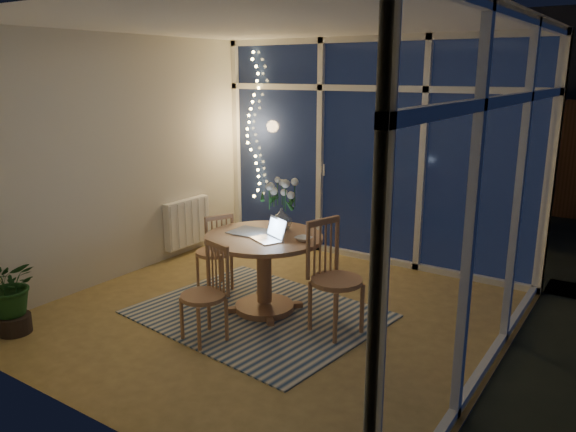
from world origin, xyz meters
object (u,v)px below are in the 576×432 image
Objects in this scene: chair_front at (203,294)px; potted_plant at (10,292)px; chair_right at (337,278)px; chair_left at (214,250)px; flower_vase at (282,219)px; laptop at (267,229)px; dining_table at (264,274)px.

chair_front is 1.68m from potted_plant.
chair_front is (-0.84, -0.76, -0.08)m from chair_right.
chair_left is 1.91m from potted_plant.
flower_vase is at bearing 121.50° from chair_left.
flower_vase reaches higher than laptop.
chair_front is (-0.06, -0.78, 0.05)m from dining_table.
chair_front is 2.98× the size of laptop.
chair_right is 4.79× the size of flower_vase.
potted_plant is at bearing -112.52° from laptop.
dining_table is 0.55m from flower_vase.
chair_right is 3.52× the size of laptop.
dining_table is 1.29× the size of chair_front.
potted_plant is (-1.65, -1.48, -0.47)m from laptop.
potted_plant is (-2.32, -1.56, -0.12)m from chair_right.
dining_table is 0.78m from chair_front.
dining_table is 3.83× the size of laptop.
chair_front is 1.12× the size of potted_plant.
potted_plant is at bearing -134.20° from dining_table.
flower_vase is at bearing 129.72° from laptop.
chair_front is 1.13m from flower_vase.
chair_left is 0.90m from flower_vase.
chair_right reaches higher than flower_vase.
flower_vase reaches higher than potted_plant.
laptop reaches higher than chair_front.
laptop is 0.38× the size of potted_plant.
dining_table is 1.09× the size of chair_right.
potted_plant is (-1.48, -0.81, -0.05)m from chair_front.
dining_table is 5.21× the size of flower_vase.
laptop is (0.87, -0.27, 0.43)m from chair_left.
flower_vase is 2.46m from potted_plant.
chair_right is at bearing -20.51° from flower_vase.
dining_table is 0.78m from chair_left.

